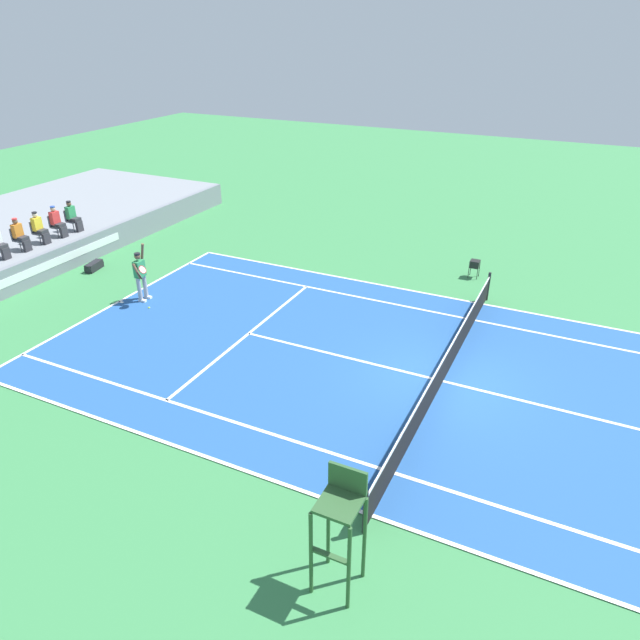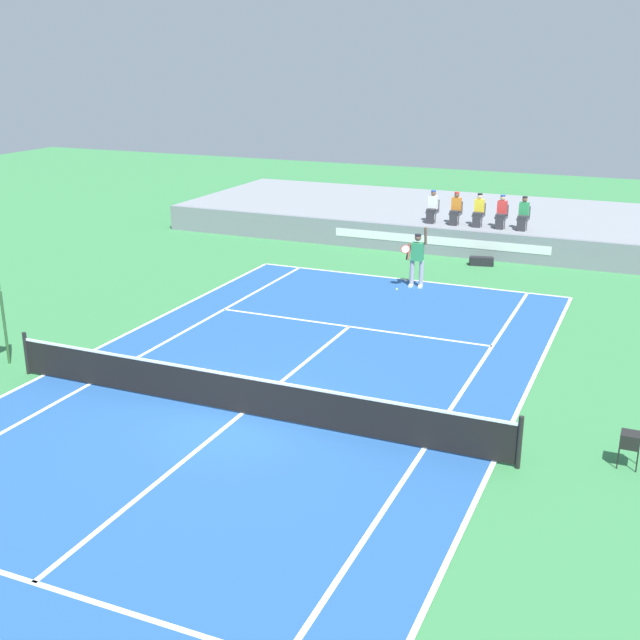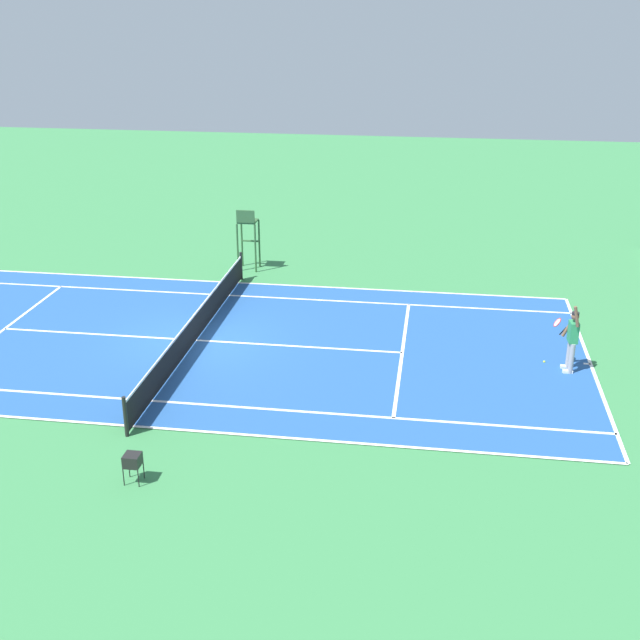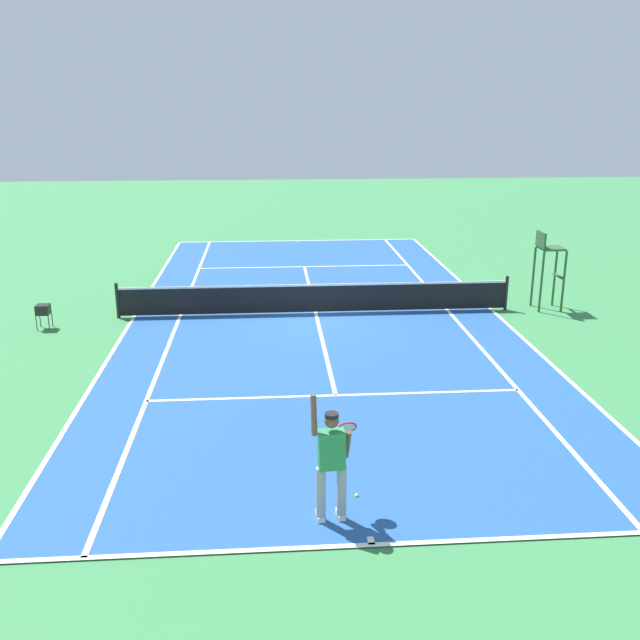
% 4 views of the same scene
% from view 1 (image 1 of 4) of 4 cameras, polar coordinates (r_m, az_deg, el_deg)
% --- Properties ---
extents(ground_plane, '(80.00, 80.00, 0.00)m').
position_cam_1_polar(ground_plane, '(16.62, 12.08, -6.01)').
color(ground_plane, '#387F47').
extents(court, '(11.08, 23.88, 0.03)m').
position_cam_1_polar(court, '(16.61, 12.08, -5.98)').
color(court, '#235193').
rests_on(court, ground).
extents(net, '(11.98, 0.10, 1.07)m').
position_cam_1_polar(net, '(16.34, 12.26, -4.48)').
color(net, black).
rests_on(net, ground).
extents(barrier_wall, '(24.40, 0.25, 1.06)m').
position_cam_1_polar(barrier_wall, '(24.65, -26.24, 4.47)').
color(barrier_wall, gray).
rests_on(barrier_wall, ground).
extents(spectator_seated_1, '(0.44, 0.60, 1.27)m').
position_cam_1_polar(spectator_seated_1, '(25.22, -27.57, 7.46)').
color(spectator_seated_1, '#474C56').
rests_on(spectator_seated_1, bleacher_platform).
extents(spectator_seated_2, '(0.44, 0.60, 1.27)m').
position_cam_1_polar(spectator_seated_2, '(25.74, -26.02, 8.16)').
color(spectator_seated_2, '#474C56').
rests_on(spectator_seated_2, bleacher_platform).
extents(spectator_seated_3, '(0.44, 0.60, 1.27)m').
position_cam_1_polar(spectator_seated_3, '(26.26, -24.58, 8.81)').
color(spectator_seated_3, '#474C56').
rests_on(spectator_seated_3, bleacher_platform).
extents(spectator_seated_4, '(0.44, 0.60, 1.27)m').
position_cam_1_polar(spectator_seated_4, '(26.77, -23.27, 9.39)').
color(spectator_seated_4, '#474C56').
rests_on(spectator_seated_4, bleacher_platform).
extents(tennis_player, '(0.76, 0.66, 2.08)m').
position_cam_1_polar(tennis_player, '(21.46, -17.34, 4.29)').
color(tennis_player, '#9E9EA3').
rests_on(tennis_player, ground).
extents(tennis_ball, '(0.07, 0.07, 0.07)m').
position_cam_1_polar(tennis_ball, '(21.14, -16.57, 1.17)').
color(tennis_ball, '#D1E533').
rests_on(tennis_ball, ground).
extents(umpire_chair, '(0.77, 0.77, 2.44)m').
position_cam_1_polar(umpire_chair, '(10.28, 2.02, -18.98)').
color(umpire_chair, '#2D562D').
rests_on(umpire_chair, ground).
extents(equipment_bag, '(0.94, 0.49, 0.32)m').
position_cam_1_polar(equipment_bag, '(25.20, -21.44, 4.99)').
color(equipment_bag, black).
rests_on(equipment_bag, ground).
extents(ball_hopper, '(0.36, 0.36, 0.70)m').
position_cam_1_polar(ball_hopper, '(23.41, 15.07, 5.41)').
color(ball_hopper, black).
rests_on(ball_hopper, ground).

